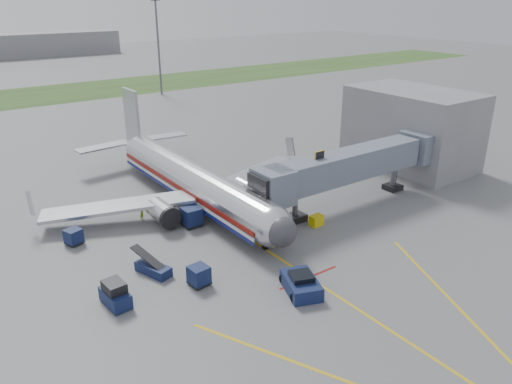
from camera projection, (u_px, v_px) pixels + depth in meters
ground at (279, 258)px, 43.68m from camera, size 400.00×400.00×0.00m
grass_strip at (30, 96)px, 111.49m from camera, size 300.00×25.00×0.01m
apron_markings at (338, 297)px, 38.10m from camera, size 21.52×50.00×0.01m
airliner at (192, 180)px, 54.18m from camera, size 32.10×35.67×10.25m
jet_bridge at (346, 167)px, 52.75m from camera, size 25.30×4.00×6.90m
terminal at (411, 128)px, 65.61m from camera, size 10.00×16.00×10.00m
light_mast_right at (158, 45)px, 109.72m from camera, size 2.00×0.44×20.40m
pushback_tug at (301, 284)px, 38.51m from camera, size 3.50×4.35×1.58m
baggage_tug at (115, 295)px, 36.83m from camera, size 1.66×2.88×1.95m
baggage_cart_a at (74, 237)px, 45.81m from camera, size 1.74×1.74×1.48m
baggage_cart_b at (199, 276)px, 39.38m from camera, size 1.63×1.63×1.62m
baggage_cart_c at (192, 217)px, 49.33m from camera, size 1.80×1.80×1.93m
belt_loader at (153, 268)px, 41.12m from camera, size 2.20×4.03×1.90m
ground_power_cart at (316, 220)px, 49.61m from camera, size 1.38×0.96×1.07m
ramp_worker at (142, 213)px, 50.70m from camera, size 0.66×0.65×1.54m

